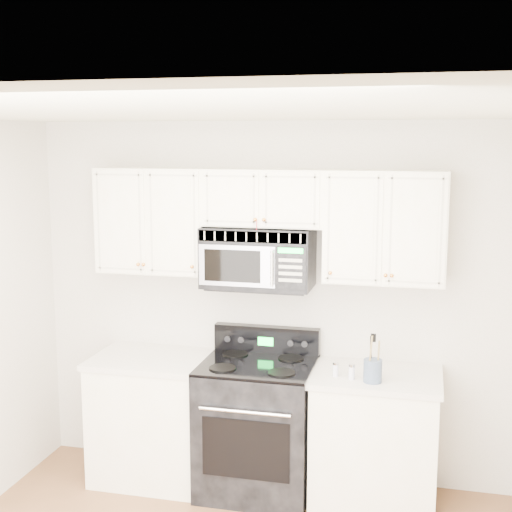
% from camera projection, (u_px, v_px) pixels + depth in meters
% --- Properties ---
extents(room, '(3.51, 3.51, 2.61)m').
position_uv_depth(room, '(194.00, 379.00, 3.51)').
color(room, brown).
rests_on(room, ground).
extents(base_cabinet_left, '(0.86, 0.65, 0.92)m').
position_uv_depth(base_cabinet_left, '(155.00, 421.00, 5.22)').
color(base_cabinet_left, white).
rests_on(base_cabinet_left, ground).
extents(base_cabinet_right, '(0.86, 0.65, 0.92)m').
position_uv_depth(base_cabinet_right, '(375.00, 443.00, 4.85)').
color(base_cabinet_right, white).
rests_on(base_cabinet_right, ground).
extents(range, '(0.78, 0.71, 1.12)m').
position_uv_depth(range, '(258.00, 425.00, 5.02)').
color(range, black).
rests_on(range, ground).
extents(upper_cabinets, '(2.44, 0.37, 0.75)m').
position_uv_depth(upper_cabinets, '(266.00, 218.00, 4.93)').
color(upper_cabinets, white).
rests_on(upper_cabinets, ground).
extents(microwave, '(0.76, 0.43, 0.42)m').
position_uv_depth(microwave, '(258.00, 257.00, 4.96)').
color(microwave, black).
rests_on(microwave, ground).
extents(utensil_crock, '(0.12, 0.12, 0.32)m').
position_uv_depth(utensil_crock, '(373.00, 370.00, 4.59)').
color(utensil_crock, '#445172').
rests_on(utensil_crock, base_cabinet_right).
extents(shaker_salt, '(0.04, 0.04, 0.10)m').
position_uv_depth(shaker_salt, '(336.00, 369.00, 4.71)').
color(shaker_salt, silver).
rests_on(shaker_salt, base_cabinet_right).
extents(shaker_pepper, '(0.04, 0.04, 0.10)m').
position_uv_depth(shaker_pepper, '(352.00, 372.00, 4.65)').
color(shaker_pepper, silver).
rests_on(shaker_pepper, base_cabinet_right).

